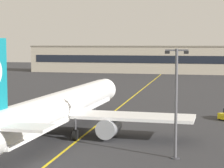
# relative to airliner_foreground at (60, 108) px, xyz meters

# --- Properties ---
(ground_plane) EXTENTS (400.00, 400.00, 0.00)m
(ground_plane) POSITION_rel_airliner_foreground_xyz_m (2.09, -12.85, -3.37)
(ground_plane) COLOR #2D2D30
(taxiway_centreline) EXTENTS (7.29, 179.88, 0.01)m
(taxiway_centreline) POSITION_rel_airliner_foreground_xyz_m (2.09, 17.15, -3.37)
(taxiway_centreline) COLOR yellow
(taxiway_centreline) RESTS_ON ground
(airliner_foreground) EXTENTS (32.04, 41.43, 11.65)m
(airliner_foreground) POSITION_rel_airliner_foreground_xyz_m (0.00, 0.00, 0.00)
(airliner_foreground) COLOR white
(airliner_foreground) RESTS_ON ground
(apron_lamp_post) EXTENTS (2.24, 0.90, 10.68)m
(apron_lamp_post) POSITION_rel_airliner_foreground_xyz_m (14.55, -6.86, 2.26)
(apron_lamp_post) COLOR #515156
(apron_lamp_post) RESTS_ON ground
(safety_cone_by_nose_gear) EXTENTS (0.44, 0.44, 0.55)m
(safety_cone_by_nose_gear) POSITION_rel_airliner_foreground_xyz_m (1.34, 17.04, -3.11)
(safety_cone_by_nose_gear) COLOR orange
(safety_cone_by_nose_gear) RESTS_ON ground
(terminal_building) EXTENTS (111.50, 12.40, 10.39)m
(terminal_building) POSITION_rel_airliner_foreground_xyz_m (2.59, 113.52, 1.83)
(terminal_building) COLOR #B2A893
(terminal_building) RESTS_ON ground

